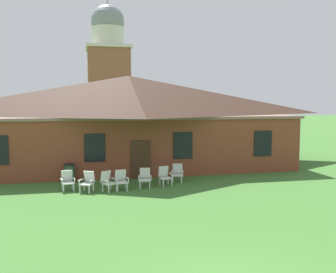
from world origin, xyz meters
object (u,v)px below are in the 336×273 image
lawn_chair_middle (121,180)px  lawn_chair_far_side (165,175)px  lawn_chair_by_porch (67,180)px  lawn_chair_under_eave (177,173)px  lawn_chair_left_end (108,181)px  lawn_chair_right_end (145,177)px  trash_bin (70,173)px  lawn_chair_near_door (88,181)px

lawn_chair_middle → lawn_chair_far_side: same height
lawn_chair_by_porch → lawn_chair_under_eave: (5.56, 0.75, 0.00)m
lawn_chair_by_porch → lawn_chair_left_end: bearing=-16.6°
lawn_chair_middle → lawn_chair_far_side: 2.32m
lawn_chair_far_side → lawn_chair_under_eave: bearing=37.1°
lawn_chair_by_porch → lawn_chair_under_eave: same height
lawn_chair_middle → lawn_chair_under_eave: same height
lawn_chair_left_end → lawn_chair_far_side: 2.97m
lawn_chair_right_end → lawn_chair_under_eave: (1.86, 0.88, 0.00)m
lawn_chair_right_end → lawn_chair_under_eave: same height
lawn_chair_far_side → lawn_chair_left_end: bearing=-166.5°
lawn_chair_middle → lawn_chair_right_end: size_ratio=1.00×
lawn_chair_far_side → trash_bin: trash_bin is taller
lawn_chair_left_end → lawn_chair_near_door: bearing=173.6°
lawn_chair_middle → lawn_chair_right_end: bearing=13.4°
lawn_chair_near_door → lawn_chair_under_eave: size_ratio=1.00×
trash_bin → lawn_chair_under_eave: bearing=-11.5°
lawn_chair_left_end → lawn_chair_middle: 0.65m
trash_bin → lawn_chair_right_end: bearing=-28.7°
lawn_chair_by_porch → lawn_chair_far_side: same height
lawn_chair_right_end → lawn_chair_near_door: bearing=-173.5°
lawn_chair_middle → lawn_chair_right_end: (1.19, 0.29, 0.00)m
lawn_chair_right_end → lawn_chair_far_side: 1.09m
lawn_chair_middle → lawn_chair_under_eave: 3.27m
lawn_chair_by_porch → trash_bin: trash_bin is taller
lawn_chair_under_eave → lawn_chair_left_end: bearing=-160.5°
lawn_chair_left_end → trash_bin: trash_bin is taller
lawn_chair_far_side → trash_bin: (-4.72, 1.73, -0.00)m
lawn_chair_right_end → trash_bin: size_ratio=0.98×
lawn_chair_by_porch → trash_bin: (0.03, 1.87, -0.00)m
lawn_chair_middle → lawn_chair_left_end: bearing=-168.0°
lawn_chair_near_door → trash_bin: size_ratio=0.98×
lawn_chair_under_eave → trash_bin: bearing=168.5°
lawn_chair_far_side → lawn_chair_under_eave: size_ratio=1.00×
lawn_chair_by_porch → lawn_chair_near_door: (0.94, -0.45, 0.00)m
lawn_chair_left_end → lawn_chair_under_eave: 3.91m
lawn_chair_right_end → lawn_chair_middle: bearing=-166.6°
trash_bin → lawn_chair_far_side: bearing=-20.2°
lawn_chair_middle → lawn_chair_near_door: bearing=-178.9°
lawn_chair_under_eave → lawn_chair_right_end: bearing=-154.6°
lawn_chair_by_porch → lawn_chair_right_end: (3.70, -0.14, 0.00)m
lawn_chair_under_eave → lawn_chair_middle: bearing=-159.1°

